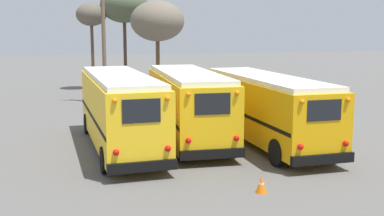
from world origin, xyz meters
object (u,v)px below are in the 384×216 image
(bare_tree_2, at_px, (91,16))
(school_bus_1, at_px, (188,103))
(school_bus_0, at_px, (120,109))
(school_bus_2, at_px, (265,106))
(traffic_cone, at_px, (261,185))
(bare_tree_1, at_px, (157,21))
(bare_tree_0, at_px, (124,5))
(utility_pole, at_px, (104,33))

(bare_tree_2, bearing_deg, school_bus_1, -81.09)
(school_bus_0, relative_size, school_bus_2, 0.97)
(school_bus_2, xyz_separation_m, bare_tree_2, (-6.46, 21.91, 4.58))
(school_bus_0, distance_m, traffic_cone, 8.00)
(school_bus_0, height_order, bare_tree_1, bare_tree_1)
(school_bus_2, height_order, bare_tree_0, bare_tree_0)
(school_bus_2, xyz_separation_m, bare_tree_0, (-3.71, 21.71, 5.46))
(bare_tree_0, distance_m, bare_tree_2, 2.89)
(bare_tree_0, xyz_separation_m, traffic_cone, (0.91, -28.03, -6.89))
(school_bus_1, bearing_deg, school_bus_0, -165.66)
(utility_pole, xyz_separation_m, bare_tree_2, (-0.35, 8.29, 1.38))
(school_bus_0, relative_size, school_bus_1, 1.05)
(school_bus_1, height_order, bare_tree_1, bare_tree_1)
(bare_tree_2, bearing_deg, bare_tree_1, -52.14)
(school_bus_1, height_order, bare_tree_0, bare_tree_0)
(school_bus_1, xyz_separation_m, school_bus_2, (3.25, -1.44, -0.05))
(bare_tree_1, relative_size, traffic_cone, 13.59)
(bare_tree_0, xyz_separation_m, bare_tree_1, (1.79, -5.64, -1.42))
(bare_tree_2, bearing_deg, traffic_cone, -82.61)
(school_bus_2, height_order, traffic_cone, school_bus_2)
(school_bus_2, xyz_separation_m, utility_pole, (-6.11, 13.62, 3.20))
(school_bus_2, bearing_deg, traffic_cone, -113.88)
(school_bus_2, bearing_deg, bare_tree_2, 106.43)
(traffic_cone, bearing_deg, bare_tree_2, 97.39)
(bare_tree_0, distance_m, bare_tree_1, 6.08)
(school_bus_0, height_order, school_bus_2, school_bus_0)
(utility_pole, relative_size, bare_tree_0, 1.08)
(bare_tree_0, bearing_deg, utility_pole, -106.52)
(bare_tree_0, relative_size, bare_tree_1, 1.20)
(utility_pole, bearing_deg, school_bus_2, -65.82)
(bare_tree_1, distance_m, bare_tree_2, 7.42)
(school_bus_1, bearing_deg, bare_tree_1, 84.80)
(utility_pole, distance_m, bare_tree_1, 4.93)
(utility_pole, distance_m, traffic_cone, 20.74)
(school_bus_2, distance_m, bare_tree_2, 23.30)
(school_bus_2, bearing_deg, bare_tree_0, 99.71)
(bare_tree_1, bearing_deg, traffic_cone, -92.25)
(bare_tree_2, height_order, traffic_cone, bare_tree_2)
(school_bus_0, bearing_deg, school_bus_1, 14.34)
(school_bus_1, height_order, bare_tree_2, bare_tree_2)
(school_bus_2, bearing_deg, bare_tree_1, 96.82)
(utility_pole, bearing_deg, school_bus_0, -91.71)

